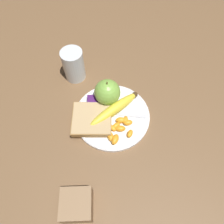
{
  "coord_description": "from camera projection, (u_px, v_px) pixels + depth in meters",
  "views": [
    {
      "loc": [
        -0.01,
        -0.34,
        0.61
      ],
      "look_at": [
        0.0,
        0.0,
        0.03
      ],
      "focal_mm": 35.0,
      "sensor_mm": 36.0,
      "label": 1
    }
  ],
  "objects": [
    {
      "name": "banana",
      "position": [
        114.0,
        109.0,
        0.68
      ],
      "size": [
        0.17,
        0.14,
        0.03
      ],
      "color": "yellow",
      "rests_on": "plate"
    },
    {
      "name": "juice_glass",
      "position": [
        74.0,
        66.0,
        0.74
      ],
      "size": [
        0.07,
        0.07,
        0.11
      ],
      "color": "silver",
      "rests_on": "ground_plane"
    },
    {
      "name": "bread_slice",
      "position": [
        92.0,
        119.0,
        0.67
      ],
      "size": [
        0.12,
        0.12,
        0.02
      ],
      "color": "olive",
      "rests_on": "plate"
    },
    {
      "name": "orange_segment_6",
      "position": [
        111.0,
        128.0,
        0.66
      ],
      "size": [
        0.03,
        0.03,
        0.01
      ],
      "color": "orange",
      "rests_on": "plate"
    },
    {
      "name": "plate",
      "position": [
        112.0,
        116.0,
        0.69
      ],
      "size": [
        0.24,
        0.24,
        0.01
      ],
      "color": "white",
      "rests_on": "ground_plane"
    },
    {
      "name": "orange_segment_8",
      "position": [
        120.0,
        129.0,
        0.66
      ],
      "size": [
        0.03,
        0.02,
        0.02
      ],
      "color": "orange",
      "rests_on": "plate"
    },
    {
      "name": "orange_segment_4",
      "position": [
        116.0,
        126.0,
        0.66
      ],
      "size": [
        0.03,
        0.03,
        0.02
      ],
      "color": "orange",
      "rests_on": "plate"
    },
    {
      "name": "jam_packet",
      "position": [
        93.0,
        101.0,
        0.71
      ],
      "size": [
        0.04,
        0.03,
        0.02
      ],
      "color": "white",
      "rests_on": "plate"
    },
    {
      "name": "condiment_caddy",
      "position": [
        77.0,
        205.0,
        0.54
      ],
      "size": [
        0.08,
        0.08,
        0.07
      ],
      "color": "#93704C",
      "rests_on": "ground_plane"
    },
    {
      "name": "orange_segment_2",
      "position": [
        121.0,
        120.0,
        0.67
      ],
      "size": [
        0.03,
        0.02,
        0.02
      ],
      "color": "orange",
      "rests_on": "plate"
    },
    {
      "name": "orange_segment_0",
      "position": [
        126.0,
        120.0,
        0.67
      ],
      "size": [
        0.02,
        0.03,
        0.02
      ],
      "color": "orange",
      "rests_on": "plate"
    },
    {
      "name": "orange_segment_5",
      "position": [
        128.0,
        123.0,
        0.67
      ],
      "size": [
        0.03,
        0.02,
        0.02
      ],
      "color": "orange",
      "rests_on": "plate"
    },
    {
      "name": "ground_plane",
      "position": [
        112.0,
        117.0,
        0.7
      ],
      "size": [
        3.0,
        3.0,
        0.0
      ],
      "primitive_type": "plane",
      "color": "brown"
    },
    {
      "name": "apple",
      "position": [
        107.0,
        92.0,
        0.69
      ],
      "size": [
        0.08,
        0.08,
        0.09
      ],
      "color": "#84BC47",
      "rests_on": "plate"
    },
    {
      "name": "orange_segment_7",
      "position": [
        115.0,
        139.0,
        0.64
      ],
      "size": [
        0.03,
        0.04,
        0.02
      ],
      "color": "orange",
      "rests_on": "plate"
    },
    {
      "name": "orange_segment_3",
      "position": [
        130.0,
        134.0,
        0.65
      ],
      "size": [
        0.03,
        0.03,
        0.02
      ],
      "color": "orange",
      "rests_on": "plate"
    },
    {
      "name": "fork",
      "position": [
        111.0,
        114.0,
        0.69
      ],
      "size": [
        0.19,
        0.05,
        0.0
      ],
      "rotation": [
        0.0,
        0.0,
        9.25
      ],
      "color": "silver",
      "rests_on": "plate"
    },
    {
      "name": "orange_segment_1",
      "position": [
        111.0,
        136.0,
        0.65
      ],
      "size": [
        0.02,
        0.03,
        0.02
      ],
      "color": "orange",
      "rests_on": "plate"
    }
  ]
}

